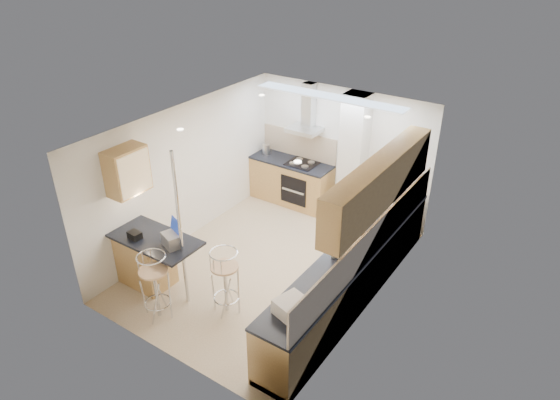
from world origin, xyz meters
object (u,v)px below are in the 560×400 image
Objects in this scene: microwave at (349,243)px; laptop at (172,240)px; bar_stool_near at (155,286)px; bread_bin at (290,306)px; bar_stool_end at (225,282)px.

laptop is (-2.19, -1.34, -0.03)m from microwave.
bar_stool_near is 2.87× the size of bread_bin.
bar_stool_end is 2.82× the size of bread_bin.
microwave is 0.52× the size of bar_stool_end.
bar_stool_near reaches higher than bar_stool_end.
bar_stool_end is 1.51m from bread_bin.
laptop is at bearing -169.55° from bread_bin.
microwave is 1.56m from bread_bin.
laptop is 0.99m from bar_stool_end.
microwave is at bearing 51.89° from laptop.
laptop is 2.21m from bread_bin.
bar_stool_near is (-2.12, -1.82, -0.53)m from microwave.
bar_stool_near is 1.00m from bar_stool_end.
bar_stool_end is at bearing -179.87° from bread_bin.
microwave reaches higher than bar_stool_near.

